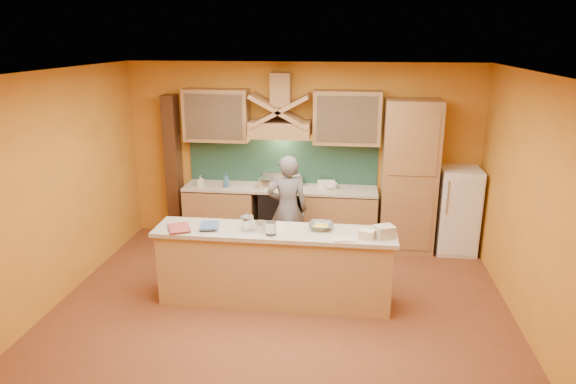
# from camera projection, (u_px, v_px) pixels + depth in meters

# --- Properties ---
(floor) EXTENTS (5.50, 5.00, 0.01)m
(floor) POSITION_uv_depth(u_px,v_px,m) (279.00, 313.00, 6.11)
(floor) COLOR brown
(floor) RESTS_ON ground
(ceiling) EXTENTS (5.50, 5.00, 0.01)m
(ceiling) POSITION_uv_depth(u_px,v_px,m) (278.00, 73.00, 5.29)
(ceiling) COLOR white
(ceiling) RESTS_ON wall_back
(wall_back) EXTENTS (5.50, 0.02, 2.80)m
(wall_back) POSITION_uv_depth(u_px,v_px,m) (301.00, 153.00, 8.08)
(wall_back) COLOR orange
(wall_back) RESTS_ON floor
(wall_front) EXTENTS (5.50, 0.02, 2.80)m
(wall_front) POSITION_uv_depth(u_px,v_px,m) (224.00, 320.00, 3.33)
(wall_front) COLOR orange
(wall_front) RESTS_ON floor
(wall_left) EXTENTS (0.02, 5.00, 2.80)m
(wall_left) POSITION_uv_depth(u_px,v_px,m) (48.00, 193.00, 6.03)
(wall_left) COLOR orange
(wall_left) RESTS_ON floor
(wall_right) EXTENTS (0.02, 5.00, 2.80)m
(wall_right) POSITION_uv_depth(u_px,v_px,m) (538.00, 212.00, 5.37)
(wall_right) COLOR orange
(wall_right) RESTS_ON floor
(base_cabinet_left) EXTENTS (1.10, 0.60, 0.86)m
(base_cabinet_left) POSITION_uv_depth(u_px,v_px,m) (222.00, 214.00, 8.22)
(base_cabinet_left) COLOR #A4784B
(base_cabinet_left) RESTS_ON floor
(base_cabinet_right) EXTENTS (1.10, 0.60, 0.86)m
(base_cabinet_right) POSITION_uv_depth(u_px,v_px,m) (340.00, 219.00, 8.00)
(base_cabinet_right) COLOR #A4784B
(base_cabinet_right) RESTS_ON floor
(counter_top) EXTENTS (3.00, 0.62, 0.04)m
(counter_top) POSITION_uv_depth(u_px,v_px,m) (280.00, 188.00, 7.97)
(counter_top) COLOR beige
(counter_top) RESTS_ON base_cabinet_left
(stove) EXTENTS (0.60, 0.58, 0.90)m
(stove) POSITION_uv_depth(u_px,v_px,m) (280.00, 215.00, 8.10)
(stove) COLOR black
(stove) RESTS_ON floor
(backsplash) EXTENTS (3.00, 0.03, 0.70)m
(backsplash) POSITION_uv_depth(u_px,v_px,m) (282.00, 162.00, 8.14)
(backsplash) COLOR #1B3D31
(backsplash) RESTS_ON wall_back
(range_hood) EXTENTS (0.92, 0.50, 0.24)m
(range_hood) POSITION_uv_depth(u_px,v_px,m) (280.00, 129.00, 7.75)
(range_hood) COLOR #A4784B
(range_hood) RESTS_ON wall_back
(hood_chimney) EXTENTS (0.30, 0.30, 0.50)m
(hood_chimney) POSITION_uv_depth(u_px,v_px,m) (281.00, 89.00, 7.68)
(hood_chimney) COLOR #A4784B
(hood_chimney) RESTS_ON wall_back
(upper_cabinet_left) EXTENTS (1.00, 0.35, 0.80)m
(upper_cabinet_left) POSITION_uv_depth(u_px,v_px,m) (217.00, 115.00, 7.89)
(upper_cabinet_left) COLOR #A4784B
(upper_cabinet_left) RESTS_ON wall_back
(upper_cabinet_right) EXTENTS (1.00, 0.35, 0.80)m
(upper_cabinet_right) POSITION_uv_depth(u_px,v_px,m) (347.00, 118.00, 7.65)
(upper_cabinet_right) COLOR #A4784B
(upper_cabinet_right) RESTS_ON wall_back
(pantry_column) EXTENTS (0.80, 0.60, 2.30)m
(pantry_column) POSITION_uv_depth(u_px,v_px,m) (409.00, 177.00, 7.67)
(pantry_column) COLOR #A4784B
(pantry_column) RESTS_ON floor
(fridge) EXTENTS (0.58, 0.60, 1.30)m
(fridge) POSITION_uv_depth(u_px,v_px,m) (457.00, 210.00, 7.72)
(fridge) COLOR white
(fridge) RESTS_ON floor
(trim_column_left) EXTENTS (0.20, 0.30, 2.30)m
(trim_column_left) POSITION_uv_depth(u_px,v_px,m) (174.00, 167.00, 8.25)
(trim_column_left) COLOR #472816
(trim_column_left) RESTS_ON floor
(island_body) EXTENTS (2.80, 0.55, 0.88)m
(island_body) POSITION_uv_depth(u_px,v_px,m) (275.00, 269.00, 6.28)
(island_body) COLOR tan
(island_body) RESTS_ON floor
(island_top) EXTENTS (2.90, 0.62, 0.05)m
(island_top) POSITION_uv_depth(u_px,v_px,m) (274.00, 232.00, 6.14)
(island_top) COLOR beige
(island_top) RESTS_ON island_body
(person) EXTENTS (0.62, 0.45, 1.59)m
(person) POSITION_uv_depth(u_px,v_px,m) (288.00, 209.00, 7.33)
(person) COLOR slate
(person) RESTS_ON floor
(pot_large) EXTENTS (0.32, 0.32, 0.15)m
(pot_large) POSITION_uv_depth(u_px,v_px,m) (266.00, 184.00, 7.93)
(pot_large) COLOR silver
(pot_large) RESTS_ON stove
(pot_small) EXTENTS (0.25, 0.25, 0.13)m
(pot_small) POSITION_uv_depth(u_px,v_px,m) (296.00, 182.00, 8.05)
(pot_small) COLOR silver
(pot_small) RESTS_ON stove
(soap_bottle_a) EXTENTS (0.08, 0.08, 0.18)m
(soap_bottle_a) POSITION_uv_depth(u_px,v_px,m) (201.00, 181.00, 7.95)
(soap_bottle_a) COLOR silver
(soap_bottle_a) RESTS_ON counter_top
(soap_bottle_b) EXTENTS (0.11, 0.11, 0.24)m
(soap_bottle_b) POSITION_uv_depth(u_px,v_px,m) (226.00, 180.00, 7.93)
(soap_bottle_b) COLOR #33618C
(soap_bottle_b) RESTS_ON counter_top
(bowl_back) EXTENTS (0.28, 0.28, 0.08)m
(bowl_back) POSITION_uv_depth(u_px,v_px,m) (330.00, 186.00, 7.89)
(bowl_back) COLOR white
(bowl_back) RESTS_ON counter_top
(dish_rack) EXTENTS (0.29, 0.25, 0.10)m
(dish_rack) POSITION_uv_depth(u_px,v_px,m) (327.00, 184.00, 7.93)
(dish_rack) COLOR white
(dish_rack) RESTS_ON counter_top
(book_lower) EXTENTS (0.36, 0.41, 0.03)m
(book_lower) POSITION_uv_depth(u_px,v_px,m) (169.00, 230.00, 6.11)
(book_lower) COLOR #A3433A
(book_lower) RESTS_ON island_top
(book_upper) EXTENTS (0.26, 0.32, 0.02)m
(book_upper) POSITION_uv_depth(u_px,v_px,m) (201.00, 226.00, 6.18)
(book_upper) COLOR #405F8D
(book_upper) RESTS_ON island_top
(jar_large) EXTENTS (0.20, 0.20, 0.17)m
(jar_large) POSITION_uv_depth(u_px,v_px,m) (247.00, 223.00, 6.11)
(jar_large) COLOR silver
(jar_large) RESTS_ON island_top
(jar_small) EXTENTS (0.17, 0.17, 0.16)m
(jar_small) POSITION_uv_depth(u_px,v_px,m) (271.00, 228.00, 5.97)
(jar_small) COLOR white
(jar_small) RESTS_ON island_top
(kitchen_scale) EXTENTS (0.13, 0.13, 0.10)m
(kitchen_scale) POSITION_uv_depth(u_px,v_px,m) (261.00, 227.00, 6.09)
(kitchen_scale) COLOR silver
(kitchen_scale) RESTS_ON island_top
(mixing_bowl) EXTENTS (0.31, 0.31, 0.07)m
(mixing_bowl) POSITION_uv_depth(u_px,v_px,m) (321.00, 226.00, 6.16)
(mixing_bowl) COLOR silver
(mixing_bowl) RESTS_ON island_top
(cloth) EXTENTS (0.26, 0.21, 0.02)m
(cloth) POSITION_uv_depth(u_px,v_px,m) (343.00, 239.00, 5.85)
(cloth) COLOR beige
(cloth) RESTS_ON island_top
(grocery_bag_a) EXTENTS (0.27, 0.25, 0.14)m
(grocery_bag_a) POSITION_uv_depth(u_px,v_px,m) (384.00, 232.00, 5.89)
(grocery_bag_a) COLOR beige
(grocery_bag_a) RESTS_ON island_top
(grocery_bag_b) EXTENTS (0.20, 0.18, 0.10)m
(grocery_bag_b) POSITION_uv_depth(u_px,v_px,m) (367.00, 235.00, 5.86)
(grocery_bag_b) COLOR beige
(grocery_bag_b) RESTS_ON island_top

